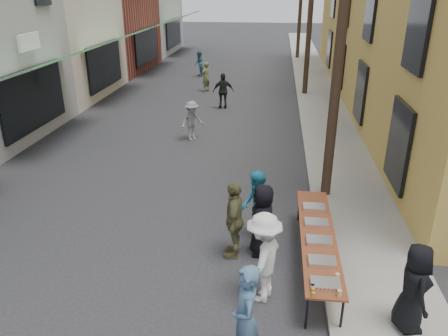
% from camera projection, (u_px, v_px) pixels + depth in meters
% --- Properties ---
extents(ground, '(120.00, 120.00, 0.00)m').
position_uv_depth(ground, '(144.00, 245.00, 9.89)').
color(ground, '#28282B').
rests_on(ground, ground).
extents(sidewalk, '(2.20, 60.00, 0.10)m').
position_uv_depth(sidewalk, '(318.00, 94.00, 23.01)').
color(sidewalk, gray).
rests_on(sidewalk, ground).
extents(storefront_row, '(8.00, 37.00, 9.00)m').
position_uv_depth(storefront_row, '(36.00, 10.00, 23.04)').
color(storefront_row, maroon).
rests_on(storefront_row, ground).
extents(utility_pole_near, '(0.26, 0.26, 9.00)m').
position_uv_depth(utility_pole_near, '(342.00, 27.00, 10.38)').
color(utility_pole_near, '#2D2116').
rests_on(utility_pole_near, ground).
extents(utility_pole_mid, '(0.26, 0.26, 9.00)m').
position_uv_depth(utility_pole_mid, '(311.00, 4.00, 21.34)').
color(utility_pole_mid, '#2D2116').
rests_on(utility_pole_mid, ground).
extents(serving_table, '(0.70, 4.00, 0.75)m').
position_uv_depth(serving_table, '(318.00, 236.00, 8.92)').
color(serving_table, '#622D17').
rests_on(serving_table, ground).
extents(catering_tray_sausage, '(0.50, 0.33, 0.08)m').
position_uv_depth(catering_tray_sausage, '(325.00, 284.00, 7.38)').
color(catering_tray_sausage, maroon).
rests_on(catering_tray_sausage, serving_table).
extents(catering_tray_foil_b, '(0.50, 0.33, 0.08)m').
position_uv_depth(catering_tray_foil_b, '(322.00, 261.00, 7.97)').
color(catering_tray_foil_b, '#B2B2B7').
rests_on(catering_tray_foil_b, serving_table).
extents(catering_tray_buns, '(0.50, 0.33, 0.08)m').
position_uv_depth(catering_tray_buns, '(319.00, 241.00, 8.61)').
color(catering_tray_buns, tan).
rests_on(catering_tray_buns, serving_table).
extents(catering_tray_foil_d, '(0.50, 0.33, 0.08)m').
position_uv_depth(catering_tray_foil_d, '(317.00, 223.00, 9.25)').
color(catering_tray_foil_d, '#B2B2B7').
rests_on(catering_tray_foil_d, serving_table).
extents(catering_tray_buns_end, '(0.50, 0.33, 0.08)m').
position_uv_depth(catering_tray_buns_end, '(314.00, 207.00, 9.89)').
color(catering_tray_buns_end, tan).
rests_on(catering_tray_buns_end, serving_table).
extents(condiment_jar_a, '(0.07, 0.07, 0.08)m').
position_uv_depth(condiment_jar_a, '(313.00, 294.00, 7.13)').
color(condiment_jar_a, '#A57F26').
rests_on(condiment_jar_a, serving_table).
extents(condiment_jar_b, '(0.07, 0.07, 0.08)m').
position_uv_depth(condiment_jar_b, '(313.00, 290.00, 7.22)').
color(condiment_jar_b, '#A57F26').
rests_on(condiment_jar_b, serving_table).
extents(condiment_jar_c, '(0.07, 0.07, 0.08)m').
position_uv_depth(condiment_jar_c, '(313.00, 287.00, 7.31)').
color(condiment_jar_c, '#A57F26').
rests_on(condiment_jar_c, serving_table).
extents(cup_stack, '(0.08, 0.08, 0.12)m').
position_uv_depth(cup_stack, '(339.00, 293.00, 7.12)').
color(cup_stack, tan).
rests_on(cup_stack, serving_table).
extents(guest_front_a, '(0.57, 0.83, 1.64)m').
position_uv_depth(guest_front_a, '(263.00, 220.00, 9.29)').
color(guest_front_a, black).
rests_on(guest_front_a, ground).
extents(guest_front_b, '(0.55, 0.73, 1.79)m').
position_uv_depth(guest_front_b, '(245.00, 318.00, 6.48)').
color(guest_front_b, '#466687').
rests_on(guest_front_b, ground).
extents(guest_front_c, '(0.80, 0.93, 1.68)m').
position_uv_depth(guest_front_c, '(256.00, 206.00, 9.84)').
color(guest_front_c, teal).
rests_on(guest_front_c, ground).
extents(guest_front_d, '(1.02, 1.31, 1.78)m').
position_uv_depth(guest_front_d, '(263.00, 258.00, 7.90)').
color(guest_front_d, silver).
rests_on(guest_front_d, ground).
extents(guest_front_e, '(0.44, 1.03, 1.75)m').
position_uv_depth(guest_front_e, '(234.00, 219.00, 9.22)').
color(guest_front_e, brown).
rests_on(guest_front_e, ground).
extents(server, '(0.58, 0.83, 1.60)m').
position_uv_depth(server, '(414.00, 288.00, 7.11)').
color(server, black).
rests_on(server, sidewalk).
extents(passerby_left, '(1.05, 1.08, 1.49)m').
position_uv_depth(passerby_left, '(192.00, 121.00, 16.25)').
color(passerby_left, gray).
rests_on(passerby_left, ground).
extents(passerby_mid, '(1.03, 0.58, 1.65)m').
position_uv_depth(passerby_mid, '(223.00, 91.00, 20.31)').
color(passerby_mid, black).
rests_on(passerby_mid, ground).
extents(passerby_right, '(0.59, 0.69, 1.58)m').
position_uv_depth(passerby_right, '(206.00, 77.00, 23.55)').
color(passerby_right, '#60663B').
rests_on(passerby_right, ground).
extents(passerby_far, '(0.76, 0.88, 1.57)m').
position_uv_depth(passerby_far, '(199.00, 64.00, 27.27)').
color(passerby_far, '#466F88').
rests_on(passerby_far, ground).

